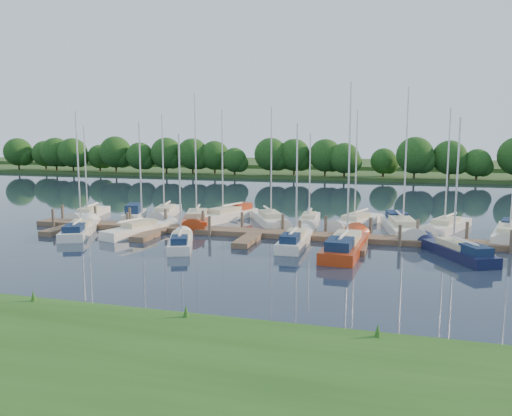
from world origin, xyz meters
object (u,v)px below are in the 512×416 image
(dock, at_px, (256,235))
(sailboat_n_0, at_px, (89,214))
(sailboat_s_2, at_px, (181,243))
(motorboat, at_px, (134,215))
(sailboat_n_5, at_px, (270,221))

(dock, height_order, sailboat_n_0, sailboat_n_0)
(dock, height_order, sailboat_s_2, sailboat_s_2)
(sailboat_n_0, relative_size, motorboat, 1.66)
(motorboat, relative_size, sailboat_n_5, 0.52)
(sailboat_n_0, bearing_deg, sailboat_n_5, 171.88)
(sailboat_n_0, distance_m, motorboat, 4.95)
(sailboat_n_0, bearing_deg, sailboat_s_2, 134.14)
(dock, height_order, motorboat, motorboat)
(sailboat_n_0, xyz_separation_m, sailboat_s_2, (14.22, -9.97, 0.05))
(motorboat, height_order, sailboat_s_2, sailboat_s_2)
(motorboat, bearing_deg, sailboat_n_5, 164.90)
(sailboat_n_0, relative_size, sailboat_s_2, 1.10)
(sailboat_n_5, bearing_deg, dock, 65.76)
(dock, xyz_separation_m, sailboat_n_5, (-0.31, 5.99, 0.08))
(dock, distance_m, sailboat_n_5, 6.00)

